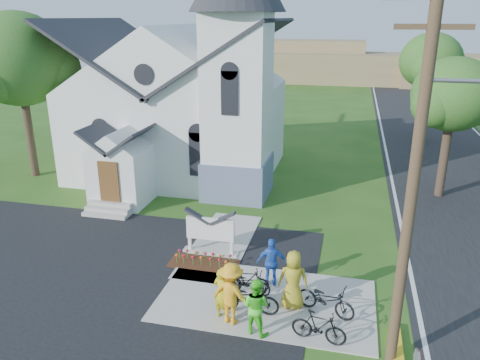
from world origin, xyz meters
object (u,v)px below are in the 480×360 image
(cyclist_2, at_px, (272,262))
(bike_3, at_px, (319,327))
(church_sign, at_px, (210,229))
(bike_0, at_px, (249,298))
(cyclist_4, at_px, (293,280))
(cyclist_3, at_px, (231,294))
(bike_2, at_px, (247,283))
(cyclist_0, at_px, (222,294))
(utility_pole, at_px, (418,171))
(bike_1, at_px, (247,281))
(bike_4, at_px, (326,299))
(cyclist_1, at_px, (256,306))

(cyclist_2, bearing_deg, bike_3, 114.03)
(church_sign, relative_size, bike_0, 1.14)
(cyclist_4, bearing_deg, bike_0, 19.22)
(church_sign, xyz_separation_m, cyclist_3, (1.91, -4.11, 0.01))
(bike_2, distance_m, cyclist_3, 1.70)
(cyclist_2, bearing_deg, church_sign, -44.08)
(church_sign, height_order, cyclist_0, cyclist_0)
(bike_2, height_order, cyclist_4, cyclist_4)
(bike_0, bearing_deg, bike_2, 15.17)
(utility_pole, height_order, cyclist_2, utility_pole)
(utility_pole, distance_m, bike_2, 7.04)
(cyclist_4, bearing_deg, bike_1, -21.74)
(cyclist_4, relative_size, bike_4, 1.03)
(church_sign, height_order, utility_pole, utility_pole)
(cyclist_0, height_order, bike_3, cyclist_0)
(church_sign, height_order, cyclist_2, cyclist_2)
(utility_pole, height_order, cyclist_0, utility_pole)
(utility_pole, relative_size, cyclist_2, 5.73)
(bike_0, xyz_separation_m, cyclist_1, (0.41, -0.90, 0.37))
(cyclist_1, height_order, bike_2, cyclist_1)
(cyclist_0, xyz_separation_m, bike_1, (0.42, 1.54, -0.42))
(bike_4, bearing_deg, bike_0, 122.09)
(cyclist_1, bearing_deg, utility_pole, -166.23)
(bike_2, xyz_separation_m, bike_3, (2.49, -1.89, 0.06))
(bike_1, bearing_deg, utility_pole, -125.02)
(utility_pole, xyz_separation_m, cyclist_4, (-2.97, 1.81, -4.38))
(bike_2, distance_m, bike_3, 3.13)
(bike_0, height_order, bike_1, bike_0)
(bike_1, distance_m, cyclist_4, 1.72)
(bike_2, bearing_deg, church_sign, 42.68)
(cyclist_0, xyz_separation_m, bike_2, (0.45, 1.47, -0.44))
(church_sign, relative_size, bike_1, 1.50)
(cyclist_0, bearing_deg, bike_0, -123.15)
(cyclist_0, bearing_deg, cyclist_3, -178.76)
(bike_4, bearing_deg, cyclist_2, 77.90)
(church_sign, height_order, bike_3, church_sign)
(cyclist_0, xyz_separation_m, bike_4, (3.05, 0.98, -0.36))
(cyclist_2, height_order, cyclist_3, cyclist_3)
(bike_3, bearing_deg, utility_pole, -89.03)
(bike_2, bearing_deg, bike_0, -161.79)
(cyclist_2, distance_m, bike_4, 2.31)
(bike_1, bearing_deg, cyclist_0, 155.98)
(cyclist_1, xyz_separation_m, bike_3, (1.83, 0.00, -0.40))
(bike_0, distance_m, bike_4, 2.39)
(church_sign, height_order, bike_4, church_sign)
(utility_pole, bearing_deg, cyclist_2, 142.84)
(bike_2, bearing_deg, cyclist_1, -157.05)
(utility_pole, bearing_deg, cyclist_0, 171.81)
(utility_pole, height_order, bike_4, utility_pole)
(cyclist_3, bearing_deg, bike_4, -141.34)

